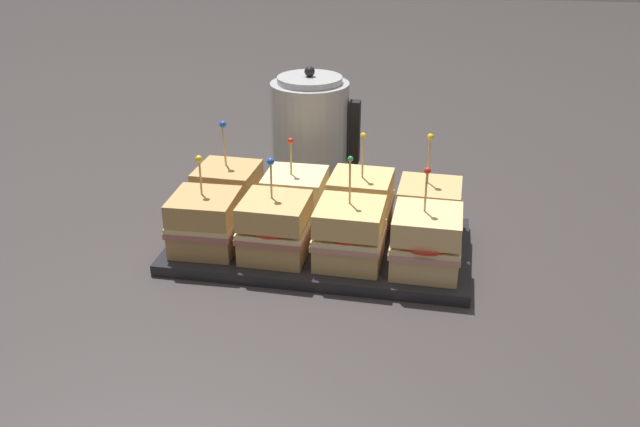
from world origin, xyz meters
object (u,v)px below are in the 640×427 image
object	(u,v)px
sandwich_front_far_right	(426,241)
sandwich_back_center_right	(360,202)
sandwich_front_center_left	(275,228)
sandwich_front_center_right	(350,234)
sandwich_back_far_left	(228,193)
sandwich_back_far_right	(429,210)
sandwich_front_far_left	(205,222)
sandwich_back_center_left	(295,198)
kettle_steel	(311,132)
serving_platter	(320,246)

from	to	relation	value
sandwich_front_far_right	sandwich_back_center_right	distance (m)	0.17
sandwich_front_center_left	sandwich_front_center_right	world-z (taller)	sandwich_front_center_right
sandwich_front_center_right	sandwich_front_far_right	distance (m)	0.12
sandwich_back_far_left	sandwich_back_far_right	xyz separation A→B (m)	(0.34, -0.00, -0.00)
sandwich_front_far_left	sandwich_front_center_right	distance (m)	0.23
sandwich_back_far_right	sandwich_front_far_left	bearing A→B (deg)	-162.33
sandwich_front_far_right	sandwich_back_center_right	bearing A→B (deg)	133.41
sandwich_front_center_left	sandwich_back_center_right	size ratio (longest dim) A/B	0.93
sandwich_back_far_right	sandwich_back_far_left	bearing A→B (deg)	179.53
sandwich_front_far_left	sandwich_back_far_left	bearing A→B (deg)	88.90
sandwich_back_far_right	sandwich_back_center_right	bearing A→B (deg)	176.81
sandwich_back_center_right	sandwich_back_far_left	bearing A→B (deg)	-179.13
sandwich_front_center_right	sandwich_back_far_left	distance (m)	0.26
sandwich_back_center_left	kettle_steel	distance (m)	0.22
serving_platter	sandwich_back_far_right	distance (m)	0.19
sandwich_front_far_left	sandwich_back_far_left	xyz separation A→B (m)	(0.00, 0.11, 0.00)
serving_platter	sandwich_front_center_right	world-z (taller)	sandwich_front_center_right
sandwich_front_center_left	kettle_steel	size ratio (longest dim) A/B	0.67
sandwich_back_far_left	sandwich_back_center_left	xyz separation A→B (m)	(0.12, 0.00, -0.00)
serving_platter	sandwich_back_center_left	distance (m)	0.10
sandwich_back_center_left	sandwich_front_far_right	bearing A→B (deg)	-28.03
sandwich_front_far_right	kettle_steel	bearing A→B (deg)	125.62
serving_platter	sandwich_front_center_left	distance (m)	0.10
sandwich_back_center_left	kettle_steel	world-z (taller)	kettle_steel
serving_platter	sandwich_front_far_left	world-z (taller)	sandwich_front_far_left
sandwich_front_center_left	kettle_steel	xyz separation A→B (m)	(-0.01, 0.34, 0.04)
sandwich_back_far_left	sandwich_back_center_right	world-z (taller)	sandwich_back_far_left
sandwich_front_far_right	sandwich_back_far_right	xyz separation A→B (m)	(-0.00, 0.11, -0.00)
sandwich_front_center_left	sandwich_back_center_left	world-z (taller)	sandwich_front_center_left
sandwich_back_center_left	serving_platter	bearing A→B (deg)	-47.98
sandwich_back_far_right	kettle_steel	bearing A→B (deg)	137.14
serving_platter	sandwich_back_far_right	bearing A→B (deg)	17.53
sandwich_back_center_right	sandwich_back_far_right	distance (m)	0.11
serving_platter	kettle_steel	xyz separation A→B (m)	(-0.07, 0.28, 0.10)
sandwich_front_far_right	sandwich_back_far_left	distance (m)	0.36
sandwich_front_center_left	sandwich_back_center_left	xyz separation A→B (m)	(0.01, 0.12, -0.00)
sandwich_front_center_right	sandwich_front_far_left	bearing A→B (deg)	179.68
sandwich_front_far_left	sandwich_front_far_right	bearing A→B (deg)	-0.77
sandwich_back_center_right	kettle_steel	xyz separation A→B (m)	(-0.13, 0.22, 0.04)
sandwich_back_center_right	kettle_steel	bearing A→B (deg)	120.53
sandwich_front_center_left	sandwich_back_far_right	world-z (taller)	sandwich_back_far_right
sandwich_front_center_right	sandwich_back_center_left	xyz separation A→B (m)	(-0.11, 0.12, -0.00)
serving_platter	sandwich_front_far_right	size ratio (longest dim) A/B	2.93
serving_platter	sandwich_back_far_right	size ratio (longest dim) A/B	2.77
sandwich_front_far_left	sandwich_back_center_right	bearing A→B (deg)	26.65
sandwich_front_center_left	sandwich_front_center_right	size ratio (longest dim) A/B	0.94
sandwich_front_far_right	sandwich_back_far_right	size ratio (longest dim) A/B	0.94
kettle_steel	sandwich_front_center_left	bearing A→B (deg)	-88.05
sandwich_front_center_left	sandwich_front_center_right	bearing A→B (deg)	0.28
sandwich_front_center_right	sandwich_front_far_right	size ratio (longest dim) A/B	1.04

